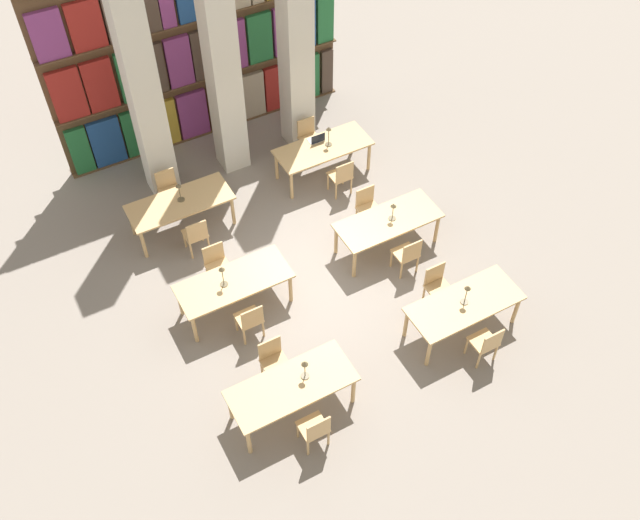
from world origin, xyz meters
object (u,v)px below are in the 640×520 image
at_px(reading_table_2, 234,284).
at_px(laptop, 316,139).
at_px(chair_2, 486,343).
at_px(reading_table_4, 180,205).
at_px(desk_lamp_4, 179,189).
at_px(desk_lamp_0, 305,367).
at_px(chair_7, 368,207).
at_px(desk_lamp_5, 329,133).
at_px(desk_lamp_3, 393,209).
at_px(pillar_left, 137,64).
at_px(chair_5, 217,264).
at_px(chair_10, 341,176).
at_px(reading_table_1, 464,306).
at_px(pillar_center, 219,40).
at_px(chair_3, 437,285).
at_px(chair_9, 169,189).
at_px(chair_1, 274,360).
at_px(chair_4, 250,319).
at_px(chair_11, 309,137).
at_px(desk_lamp_2, 222,273).
at_px(reading_table_5, 323,150).
at_px(reading_table_3, 388,223).
at_px(chair_8, 196,234).
at_px(reading_table_0, 292,388).
at_px(chair_0, 315,429).
at_px(pillar_right, 295,18).
at_px(chair_6, 407,254).
at_px(desk_lamp_1, 467,291).

height_order(reading_table_2, laptop, laptop).
bearing_deg(chair_2, reading_table_4, 121.73).
relative_size(reading_table_2, desk_lamp_4, 4.80).
height_order(desk_lamp_0, chair_7, desk_lamp_0).
bearing_deg(desk_lamp_5, desk_lamp_3, -90.03).
xyz_separation_m(reading_table_2, desk_lamp_3, (3.23, -0.07, 0.34)).
relative_size(pillar_left, chair_7, 6.78).
relative_size(chair_5, chair_10, 1.00).
height_order(reading_table_1, laptop, laptop).
xyz_separation_m(pillar_center, laptop, (1.49, -1.05, -2.21)).
height_order(chair_3, chair_9, same).
xyz_separation_m(chair_1, chair_4, (0.01, 0.93, 0.00)).
relative_size(pillar_left, reading_table_2, 2.98).
bearing_deg(reading_table_2, chair_11, 44.47).
height_order(chair_2, desk_lamp_2, desk_lamp_2).
height_order(pillar_center, reading_table_4, pillar_center).
bearing_deg(desk_lamp_4, desk_lamp_5, 0.88).
xyz_separation_m(chair_4, desk_lamp_2, (-0.14, 0.71, 0.58)).
bearing_deg(chair_9, desk_lamp_4, 92.74).
distance_m(pillar_left, reading_table_1, 7.21).
distance_m(reading_table_4, reading_table_5, 3.20).
bearing_deg(chair_5, desk_lamp_0, 94.16).
bearing_deg(reading_table_4, chair_10, -10.89).
distance_m(chair_1, chair_4, 0.93).
bearing_deg(reading_table_3, chair_8, 153.11).
bearing_deg(reading_table_0, desk_lamp_3, 34.52).
xyz_separation_m(chair_0, chair_8, (-0.04, 4.63, 0.00)).
bearing_deg(desk_lamp_5, chair_10, -97.42).
relative_size(pillar_right, chair_1, 6.78).
xyz_separation_m(reading_table_3, desk_lamp_4, (-3.21, 2.38, 0.36)).
height_order(pillar_left, desk_lamp_5, pillar_left).
distance_m(chair_6, chair_11, 3.85).
xyz_separation_m(desk_lamp_1, chair_11, (-0.10, 5.41, -0.56)).
bearing_deg(chair_9, pillar_left, -95.62).
relative_size(pillar_center, chair_11, 6.78).
height_order(chair_9, chair_11, same).
height_order(pillar_left, chair_5, pillar_left).
xyz_separation_m(reading_table_0, chair_5, (0.04, 3.05, -0.18)).
bearing_deg(chair_7, chair_11, -89.91).
bearing_deg(reading_table_5, desk_lamp_1, -88.38).
relative_size(chair_0, desk_lamp_5, 1.92).
bearing_deg(pillar_left, chair_0, -90.25).
bearing_deg(reading_table_2, desk_lamp_1, -35.64).
xyz_separation_m(chair_9, chair_11, (3.23, 0.08, 0.00)).
bearing_deg(reading_table_4, chair_0, -89.48).
distance_m(chair_1, laptop, 5.28).
bearing_deg(pillar_right, reading_table_3, -90.42).
xyz_separation_m(pillar_right, chair_7, (-0.03, -3.01, -2.52)).
height_order(chair_6, desk_lamp_4, desk_lamp_4).
distance_m(pillar_center, chair_5, 4.20).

